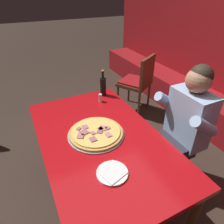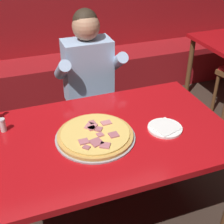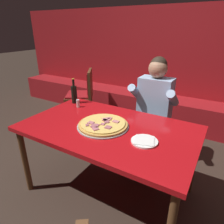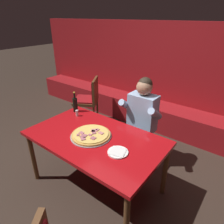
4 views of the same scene
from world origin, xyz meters
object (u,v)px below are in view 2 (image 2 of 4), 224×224
at_px(shaker_black_pepper, 3,126).
at_px(main_dining_table, 101,144).
at_px(diner_seated_blue_shirt, 91,84).
at_px(pizza, 95,135).
at_px(plate_white_paper, 165,128).

bearing_deg(shaker_black_pepper, main_dining_table, -23.52).
relative_size(main_dining_table, diner_seated_blue_shirt, 1.22).
bearing_deg(pizza, main_dining_table, 26.74).
xyz_separation_m(plate_white_paper, diner_seated_blue_shirt, (-0.23, 0.80, -0.04)).
relative_size(pizza, plate_white_paper, 2.23).
distance_m(main_dining_table, pizza, 0.10).
relative_size(main_dining_table, pizza, 3.33).
bearing_deg(plate_white_paper, pizza, 172.01).
height_order(pizza, diner_seated_blue_shirt, diner_seated_blue_shirt).
xyz_separation_m(main_dining_table, shaker_black_pepper, (-0.54, 0.23, 0.11)).
bearing_deg(diner_seated_blue_shirt, shaker_black_pepper, -145.04).
bearing_deg(shaker_black_pepper, pizza, -27.22).
distance_m(main_dining_table, plate_white_paper, 0.40).
relative_size(plate_white_paper, shaker_black_pepper, 2.44).
bearing_deg(plate_white_paper, shaker_black_pepper, 161.10).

